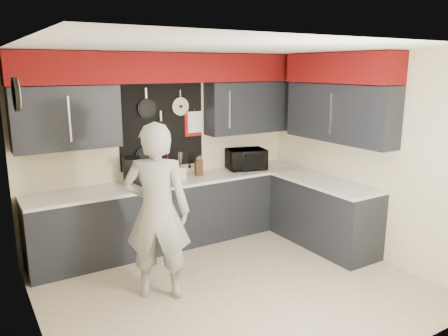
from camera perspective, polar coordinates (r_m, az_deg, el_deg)
ground at (r=5.10m, az=1.17°, el=-15.14°), size 4.00×4.00×0.00m
back_wall_assembly at (r=5.92m, az=-7.17°, el=9.07°), size 4.00×0.36×2.60m
right_wall_assembly at (r=5.92m, az=15.25°, el=8.05°), size 0.36×3.50×2.60m
left_wall_assembly at (r=3.97m, az=-23.94°, el=-3.83°), size 0.05×3.50×2.60m
base_cabinets at (r=6.04m, az=-0.71°, el=-5.81°), size 3.95×2.20×0.92m
microwave at (r=6.50m, az=2.92°, el=1.15°), size 0.63×0.50×0.31m
knife_block at (r=6.14m, az=-3.32°, el=0.02°), size 0.12×0.12×0.22m
utensil_crock at (r=5.95m, az=-5.55°, el=-0.68°), size 0.13×0.13×0.17m
coffee_maker at (r=5.70m, az=-11.86°, el=-0.41°), size 0.25×0.29×0.37m
person at (r=4.60m, az=-8.71°, el=-5.70°), size 0.82×0.75×1.89m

